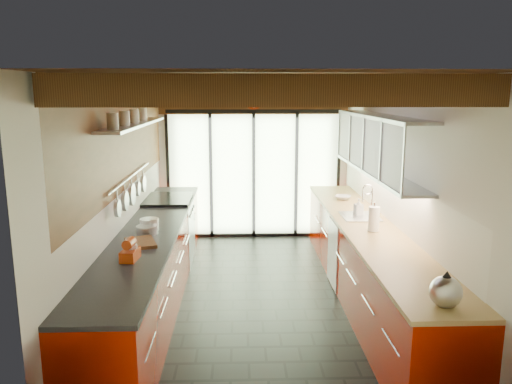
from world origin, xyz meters
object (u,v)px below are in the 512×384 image
stand_mixer (130,251)px  paper_towel (374,219)px  kettle (446,290)px  soap_bottle (358,207)px  bowl (343,198)px

stand_mixer → paper_towel: bearing=19.3°
stand_mixer → kettle: 2.77m
soap_bottle → stand_mixer: bearing=-147.4°
kettle → bowl: bearing=90.0°
kettle → bowl: size_ratio=1.39×
stand_mixer → paper_towel: paper_towel is taller
stand_mixer → kettle: size_ratio=0.78×
kettle → bowl: kettle is taller
bowl → kettle: bearing=-90.0°
kettle → soap_bottle: bearing=90.0°
kettle → paper_towel: size_ratio=0.96×
stand_mixer → soap_bottle: (2.54, 1.62, 0.02)m
kettle → paper_towel: paper_towel is taller
soap_bottle → bowl: 0.96m
paper_towel → soap_bottle: (0.00, 0.73, -0.03)m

